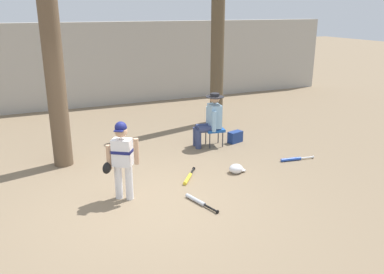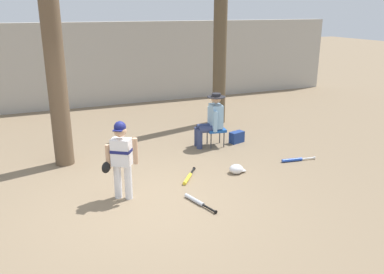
{
  "view_description": "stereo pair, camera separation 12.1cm",
  "coord_description": "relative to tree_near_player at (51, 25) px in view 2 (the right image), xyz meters",
  "views": [
    {
      "loc": [
        -1.7,
        -5.55,
        2.97
      ],
      "look_at": [
        1.06,
        0.73,
        0.75
      ],
      "focal_mm": 37.42,
      "sensor_mm": 36.0,
      "label": 1
    },
    {
      "loc": [
        -1.59,
        -5.59,
        2.97
      ],
      "look_at": [
        1.06,
        0.73,
        0.75
      ],
      "focal_mm": 37.42,
      "sensor_mm": 36.0,
      "label": 2
    }
  ],
  "objects": [
    {
      "name": "seated_spectator",
      "position": [
        3.16,
        -0.16,
        -2.04
      ],
      "size": [
        0.68,
        0.54,
        1.2
      ],
      "color": "navy",
      "rests_on": "ground"
    },
    {
      "name": "ground_plane",
      "position": [
        1.05,
        -2.27,
        -2.68
      ],
      "size": [
        60.0,
        60.0,
        0.0
      ],
      "primitive_type": "plane",
      "color": "#7F6B51"
    },
    {
      "name": "bat_yellow_trainer",
      "position": [
        1.98,
        -1.68,
        -2.64
      ],
      "size": [
        0.49,
        0.62,
        0.07
      ],
      "color": "yellow",
      "rests_on": "ground"
    },
    {
      "name": "bat_aluminum_silver",
      "position": [
        1.75,
        -2.59,
        -2.64
      ],
      "size": [
        0.26,
        0.73,
        0.07
      ],
      "color": "#B7BCC6",
      "rests_on": "ground"
    },
    {
      "name": "folding_stool",
      "position": [
        3.25,
        -0.18,
        -2.31
      ],
      "size": [
        0.45,
        0.45,
        0.41
      ],
      "color": "#194C9E",
      "rests_on": "ground"
    },
    {
      "name": "tree_near_player",
      "position": [
        0.0,
        0.0,
        0.0
      ],
      "size": [
        0.62,
        0.62,
        6.03
      ],
      "color": "brown",
      "rests_on": "ground"
    },
    {
      "name": "tree_behind_spectator",
      "position": [
        4.19,
        1.57,
        -0.16
      ],
      "size": [
        0.49,
        0.49,
        5.52
      ],
      "color": "brown",
      "rests_on": "ground"
    },
    {
      "name": "concrete_back_wall",
      "position": [
        1.05,
        4.85,
        -1.39
      ],
      "size": [
        18.0,
        0.36,
        2.57
      ],
      "primitive_type": "cube",
      "color": "#ADA89E",
      "rests_on": "ground"
    },
    {
      "name": "young_ballplayer",
      "position": [
        0.71,
        -1.96,
        -1.93
      ],
      "size": [
        0.6,
        0.38,
        1.31
      ],
      "color": "white",
      "rests_on": "ground"
    },
    {
      "name": "handbag_beside_stool",
      "position": [
        3.8,
        -0.17,
        -2.55
      ],
      "size": [
        0.38,
        0.27,
        0.26
      ],
      "primitive_type": "cube",
      "rotation": [
        0.0,
        0.0,
        0.29
      ],
      "color": "navy",
      "rests_on": "ground"
    },
    {
      "name": "bat_blue_youth",
      "position": [
        4.31,
        -1.68,
        -2.64
      ],
      "size": [
        0.74,
        0.16,
        0.07
      ],
      "color": "#2347AD",
      "rests_on": "ground"
    },
    {
      "name": "batting_helmet_white",
      "position": [
        2.93,
        -1.76,
        -2.6
      ],
      "size": [
        0.32,
        0.24,
        0.18
      ],
      "color": "silver",
      "rests_on": "ground"
    }
  ]
}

